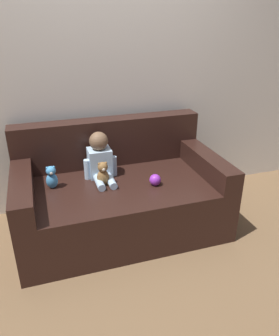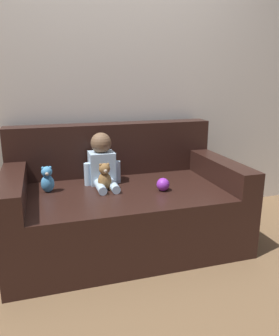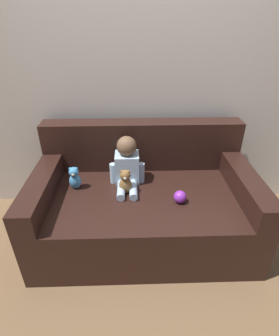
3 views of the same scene
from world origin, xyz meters
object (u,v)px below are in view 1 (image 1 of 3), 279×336
object	(u,v)px
teddy_bear_brown	(103,174)
plush_toy_side	(52,177)
toy_ball	(155,180)
couch	(119,194)
person_baby	(100,159)

from	to	relation	value
teddy_bear_brown	plush_toy_side	xyz separation A→B (m)	(-0.40, 0.08, -0.00)
toy_ball	couch	bearing A→B (deg)	142.34
person_baby	teddy_bear_brown	distance (m)	0.17
teddy_bear_brown	plush_toy_side	world-z (taller)	teddy_bear_brown
couch	person_baby	bearing A→B (deg)	145.33
person_baby	teddy_bear_brown	size ratio (longest dim) A/B	1.93
teddy_bear_brown	toy_ball	xyz separation A→B (m)	(0.40, -0.13, -0.05)
couch	plush_toy_side	size ratio (longest dim) A/B	8.84
plush_toy_side	toy_ball	world-z (taller)	plush_toy_side
plush_toy_side	toy_ball	xyz separation A→B (m)	(0.79, -0.21, -0.05)
couch	teddy_bear_brown	distance (m)	0.29
plush_toy_side	teddy_bear_brown	bearing A→B (deg)	-10.84
teddy_bear_brown	toy_ball	world-z (taller)	teddy_bear_brown
plush_toy_side	toy_ball	distance (m)	0.82
couch	toy_ball	xyz separation A→B (m)	(0.26, -0.20, 0.19)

